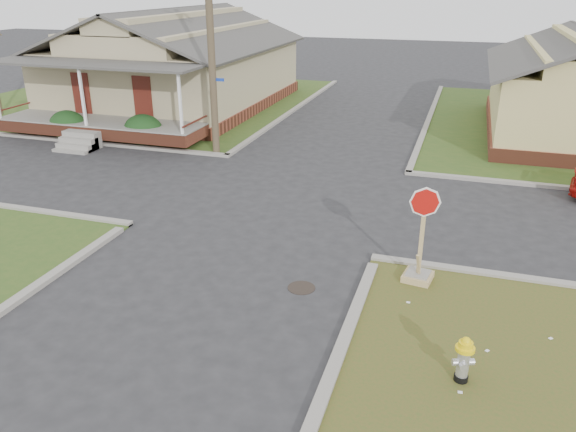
% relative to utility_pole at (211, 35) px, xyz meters
% --- Properties ---
extents(ground, '(120.00, 120.00, 0.00)m').
position_rel_utility_pole_xyz_m(ground, '(4.20, -8.90, -4.66)').
color(ground, '#262628').
rests_on(ground, ground).
extents(verge_far_left, '(19.00, 19.00, 0.05)m').
position_rel_utility_pole_xyz_m(verge_far_left, '(-8.80, 9.10, -4.64)').
color(verge_far_left, '#314F1C').
rests_on(verge_far_left, ground).
extents(curbs, '(80.00, 40.00, 0.12)m').
position_rel_utility_pole_xyz_m(curbs, '(4.20, -3.90, -4.66)').
color(curbs, gray).
rests_on(curbs, ground).
extents(manhole, '(0.64, 0.64, 0.01)m').
position_rel_utility_pole_xyz_m(manhole, '(6.40, -9.40, -4.66)').
color(manhole, black).
rests_on(manhole, ground).
extents(corner_house, '(10.10, 15.50, 5.30)m').
position_rel_utility_pole_xyz_m(corner_house, '(-5.80, 7.78, -2.38)').
color(corner_house, brown).
rests_on(corner_house, ground).
extents(utility_pole, '(1.80, 0.28, 9.00)m').
position_rel_utility_pole_xyz_m(utility_pole, '(0.00, 0.00, 0.00)').
color(utility_pole, '#493A2A').
rests_on(utility_pole, ground).
extents(fire_hydrant, '(0.33, 0.33, 0.90)m').
position_rel_utility_pole_xyz_m(fire_hydrant, '(10.01, -11.71, -4.12)').
color(fire_hydrant, black).
rests_on(fire_hydrant, ground).
extents(stop_sign, '(0.66, 0.64, 2.32)m').
position_rel_utility_pole_xyz_m(stop_sign, '(8.92, -8.28, -4.11)').
color(stop_sign, tan).
rests_on(stop_sign, ground).
extents(hedge_left, '(1.56, 1.28, 1.19)m').
position_rel_utility_pole_xyz_m(hedge_left, '(-7.19, 0.09, -4.02)').
color(hedge_left, '#143915').
rests_on(hedge_left, verge_far_left).
extents(hedge_right, '(1.58, 1.29, 1.21)m').
position_rel_utility_pole_xyz_m(hedge_right, '(-3.53, 0.31, -4.01)').
color(hedge_right, '#143915').
rests_on(hedge_right, verge_far_left).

